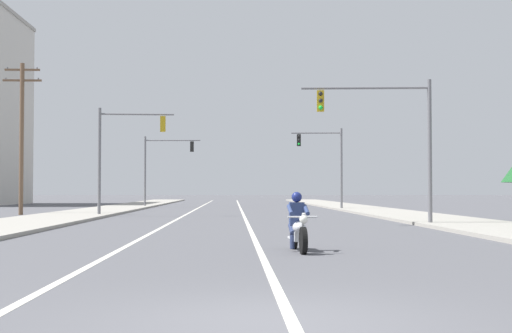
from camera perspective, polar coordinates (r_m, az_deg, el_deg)
ground_plane at (r=8.41m, az=1.17°, el=-12.20°), size 400.00×400.00×0.00m
lane_stripe_center at (r=53.29m, az=-1.18°, el=-3.50°), size 0.16×100.00×0.01m
lane_stripe_left at (r=53.36m, az=-4.96°, el=-3.49°), size 0.16×100.00×0.01m
sidewalk_kerb_right at (r=49.30m, az=9.76°, el=-3.53°), size 4.40×110.00×0.14m
sidewalk_kerb_left at (r=49.13m, az=-12.57°, el=-3.52°), size 4.40×110.00×0.14m
motorcycle_with_rider at (r=17.62m, az=3.37°, el=-4.88°), size 0.70×2.19×1.46m
traffic_signal_near_right at (r=30.87m, az=10.77°, el=3.03°), size 5.50×0.54×6.20m
traffic_signal_near_left at (r=41.54m, az=-10.73°, el=1.67°), size 4.31×0.48×6.20m
traffic_signal_mid_right at (r=54.50m, az=5.70°, el=0.78°), size 3.88×0.41×6.20m
traffic_signal_mid_left at (r=62.97m, az=-7.58°, el=0.49°), size 4.93×0.45×6.20m
utility_pole_left_near at (r=45.66m, az=-18.20°, el=2.59°), size 2.34×0.26×9.23m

